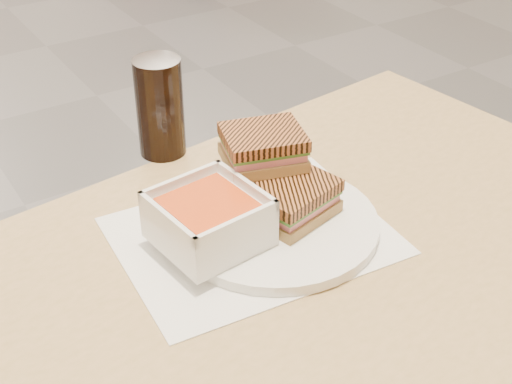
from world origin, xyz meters
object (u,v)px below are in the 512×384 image
plate (275,223)px  main_table (267,364)px  cola_glass (160,107)px  panini_lower (292,199)px  soup_bowl (209,221)px

plate → main_table: bearing=-127.2°
cola_glass → panini_lower: bearing=-77.6°
panini_lower → cola_glass: bearing=102.4°
main_table → cola_glass: size_ratio=8.19×
soup_bowl → cola_glass: 0.27m
soup_bowl → panini_lower: soup_bowl is taller
main_table → cola_glass: bearing=82.7°
main_table → cola_glass: cola_glass is taller
cola_glass → main_table: bearing=-97.3°
main_table → panini_lower: bearing=44.6°
plate → soup_bowl: bearing=176.2°
panini_lower → soup_bowl: bearing=175.7°
plate → panini_lower: (0.02, -0.00, 0.03)m
cola_glass → soup_bowl: bearing=-103.4°
soup_bowl → cola_glass: bearing=76.6°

